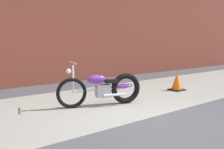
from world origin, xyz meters
TOP-DOWN VIEW (x-y plane):
  - ground_plane at (0.00, 0.00)m, footprint 80.00×80.00m
  - sidewalk_slab at (0.00, 1.75)m, footprint 36.00×3.50m
  - brick_building_wall at (0.00, 5.20)m, footprint 36.00×0.50m
  - motorcycle_purple at (0.06, 1.34)m, footprint 1.93×0.86m
  - traffic_cone at (2.84, 1.44)m, footprint 0.40×0.40m

SIDE VIEW (x-z plane):
  - ground_plane at x=0.00m, z-range 0.00..0.00m
  - sidewalk_slab at x=0.00m, z-range 0.00..0.01m
  - traffic_cone at x=2.84m, z-range -0.03..0.52m
  - motorcycle_purple at x=0.06m, z-range -0.12..0.91m
  - brick_building_wall at x=0.00m, z-range 0.00..5.10m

